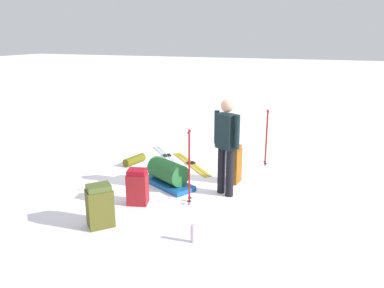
# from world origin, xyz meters

# --- Properties ---
(ground_plane) EXTENTS (80.00, 80.00, 0.00)m
(ground_plane) POSITION_xyz_m (0.00, 0.00, 0.00)
(ground_plane) COLOR white
(skier_standing) EXTENTS (0.36, 0.51, 1.70)m
(skier_standing) POSITION_xyz_m (0.52, 0.83, 0.95)
(skier_standing) COLOR black
(skier_standing) RESTS_ON ground_plane
(ski_pair_near) EXTENTS (1.38, 1.30, 0.05)m
(ski_pair_near) POSITION_xyz_m (-1.07, -1.03, 0.01)
(ski_pair_near) COLOR silver
(ski_pair_near) RESTS_ON ground_plane
(ski_pair_far) EXTENTS (1.34, 1.32, 0.05)m
(ski_pair_far) POSITION_xyz_m (-0.77, -0.32, 0.01)
(ski_pair_far) COLOR gold
(ski_pair_far) RESTS_ON ground_plane
(backpack_large_dark) EXTENTS (0.33, 0.24, 0.73)m
(backpack_large_dark) POSITION_xyz_m (-0.09, 0.82, 0.36)
(backpack_large_dark) COLOR brown
(backpack_large_dark) RESTS_ON ground_plane
(backpack_bright) EXTENTS (0.46, 0.45, 0.65)m
(backpack_bright) POSITION_xyz_m (2.31, -0.55, 0.32)
(backpack_bright) COLOR #4F4D1C
(backpack_bright) RESTS_ON ground_plane
(backpack_small_spare) EXTENTS (0.35, 0.39, 0.60)m
(backpack_small_spare) POSITION_xyz_m (1.42, -0.42, 0.29)
(backpack_small_spare) COLOR maroon
(backpack_small_spare) RESTS_ON ground_plane
(ski_poles_planted_near) EXTENTS (0.19, 0.10, 1.22)m
(ski_poles_planted_near) POSITION_xyz_m (-1.28, 1.20, 0.68)
(ski_poles_planted_near) COLOR maroon
(ski_poles_planted_near) RESTS_ON ground_plane
(ski_poles_planted_far) EXTENTS (0.20, 0.11, 1.26)m
(ski_poles_planted_far) POSITION_xyz_m (1.10, 0.37, 0.70)
(ski_poles_planted_far) COLOR maroon
(ski_poles_planted_far) RESTS_ON ground_plane
(gear_sled) EXTENTS (0.91, 1.18, 0.49)m
(gear_sled) POSITION_xyz_m (0.53, -0.28, 0.22)
(gear_sled) COLOR #155095
(gear_sled) RESTS_ON ground_plane
(sleeping_mat_rolled) EXTENTS (0.58, 0.30, 0.18)m
(sleeping_mat_rolled) POSITION_xyz_m (-0.35, -1.48, 0.09)
(sleeping_mat_rolled) COLOR #545112
(sleeping_mat_rolled) RESTS_ON ground_plane
(thermos_bottle) EXTENTS (0.07, 0.07, 0.26)m
(thermos_bottle) POSITION_xyz_m (2.25, 0.88, 0.13)
(thermos_bottle) COLOR #BBAEBA
(thermos_bottle) RESTS_ON ground_plane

